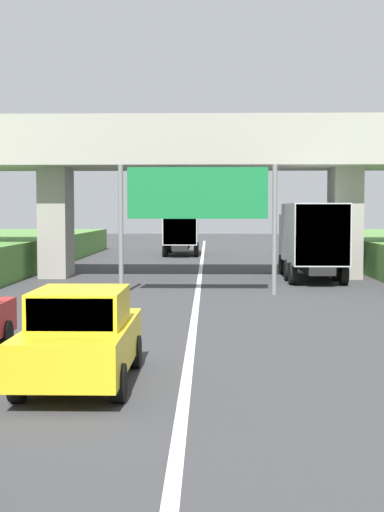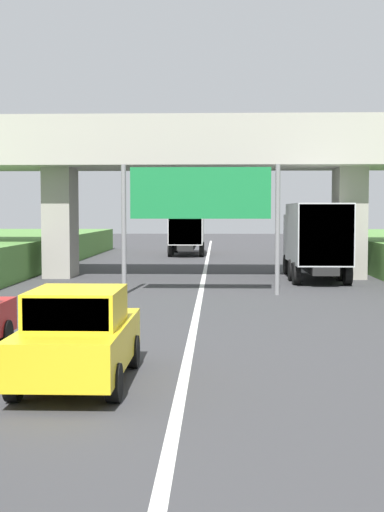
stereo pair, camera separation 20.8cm
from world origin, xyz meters
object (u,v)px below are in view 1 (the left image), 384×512
(overhead_highway_sign, at_px, (198,200))
(truck_silver, at_px, (311,237))
(truck_orange, at_px, (182,228))
(car_yellow, at_px, (81,336))

(overhead_highway_sign, height_order, truck_silver, overhead_highway_sign)
(overhead_highway_sign, distance_m, truck_orange, 24.12)
(overhead_highway_sign, relative_size, truck_orange, 0.81)
(car_yellow, bearing_deg, overhead_highway_sign, 82.20)
(truck_orange, bearing_deg, truck_silver, -70.24)
(truck_orange, xyz_separation_m, car_yellow, (-0.37, -37.69, -1.08))
(car_yellow, bearing_deg, truck_silver, 70.52)
(truck_orange, height_order, car_yellow, truck_orange)
(overhead_highway_sign, bearing_deg, truck_orange, 93.57)
(overhead_highway_sign, distance_m, truck_silver, 7.88)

